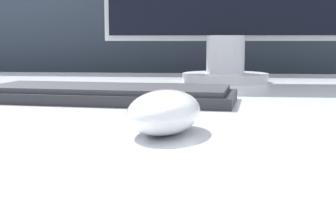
% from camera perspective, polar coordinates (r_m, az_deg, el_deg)
% --- Properties ---
extents(partition_panel, '(5.00, 0.03, 1.25)m').
position_cam_1_polar(partition_panel, '(1.50, 2.72, 0.39)').
color(partition_panel, '#333D4C').
rests_on(partition_panel, ground_plane).
extents(computer_mouse_near, '(0.09, 0.13, 0.04)m').
position_cam_1_polar(computer_mouse_near, '(0.47, -0.43, -0.85)').
color(computer_mouse_near, white).
rests_on(computer_mouse_near, desk).
extents(keyboard, '(0.40, 0.18, 0.02)m').
position_cam_1_polar(keyboard, '(0.73, -7.33, 1.37)').
color(keyboard, '#28282D').
rests_on(keyboard, desk).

